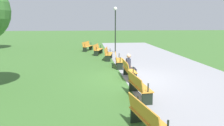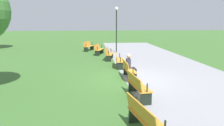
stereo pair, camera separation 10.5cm
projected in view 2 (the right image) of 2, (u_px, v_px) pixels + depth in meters
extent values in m
plane|color=#3D6B2D|center=(130.00, 78.00, 10.56)|extent=(120.00, 120.00, 0.00)
cube|color=#939399|center=(181.00, 77.00, 10.81)|extent=(36.40, 5.84, 0.01)
cube|color=orange|center=(89.00, 46.00, 20.60)|extent=(1.68, 1.03, 0.04)
cube|color=orange|center=(87.00, 44.00, 20.62)|extent=(1.55, 0.72, 0.40)
cube|color=black|center=(92.00, 48.00, 21.36)|extent=(0.20, 0.37, 0.43)
cylinder|color=black|center=(92.00, 44.00, 21.28)|extent=(0.06, 0.06, 0.30)
cube|color=black|center=(86.00, 50.00, 19.94)|extent=(0.20, 0.37, 0.43)
cylinder|color=black|center=(86.00, 45.00, 19.86)|extent=(0.06, 0.06, 0.30)
cube|color=orange|center=(99.00, 49.00, 18.20)|extent=(1.69, 0.89, 0.04)
cube|color=orange|center=(97.00, 47.00, 18.19)|extent=(1.60, 0.57, 0.40)
cube|color=black|center=(102.00, 51.00, 18.97)|extent=(0.17, 0.38, 0.43)
cylinder|color=black|center=(102.00, 47.00, 18.89)|extent=(0.05, 0.05, 0.30)
cube|color=black|center=(97.00, 53.00, 17.51)|extent=(0.17, 0.38, 0.43)
cylinder|color=black|center=(97.00, 49.00, 17.43)|extent=(0.05, 0.05, 0.30)
cube|color=orange|center=(110.00, 54.00, 15.69)|extent=(1.69, 0.75, 0.04)
cube|color=orange|center=(107.00, 51.00, 15.66)|extent=(1.62, 0.42, 0.40)
cube|color=black|center=(111.00, 55.00, 16.47)|extent=(0.13, 0.38, 0.43)
cylinder|color=black|center=(111.00, 50.00, 16.39)|extent=(0.05, 0.05, 0.30)
cube|color=black|center=(108.00, 59.00, 14.99)|extent=(0.13, 0.38, 0.43)
cylinder|color=black|center=(109.00, 53.00, 14.91)|extent=(0.05, 0.05, 0.30)
cube|color=orange|center=(120.00, 60.00, 13.10)|extent=(1.67, 0.60, 0.04)
cube|color=orange|center=(116.00, 56.00, 13.06)|extent=(1.64, 0.26, 0.40)
cube|color=black|center=(119.00, 62.00, 13.89)|extent=(0.10, 0.38, 0.43)
cylinder|color=black|center=(120.00, 56.00, 13.82)|extent=(0.05, 0.05, 0.30)
cube|color=black|center=(120.00, 66.00, 12.40)|extent=(0.10, 0.38, 0.43)
cylinder|color=black|center=(121.00, 60.00, 12.33)|extent=(0.05, 0.05, 0.30)
cube|color=orange|center=(130.00, 70.00, 10.47)|extent=(1.63, 0.44, 0.04)
cube|color=orange|center=(126.00, 65.00, 10.41)|extent=(1.63, 0.10, 0.40)
cube|color=black|center=(127.00, 71.00, 11.26)|extent=(0.06, 0.37, 0.43)
cylinder|color=black|center=(128.00, 64.00, 11.18)|extent=(0.04, 0.04, 0.30)
cube|color=black|center=(132.00, 78.00, 9.78)|extent=(0.06, 0.37, 0.43)
cylinder|color=black|center=(133.00, 70.00, 9.70)|extent=(0.04, 0.04, 0.30)
cube|color=orange|center=(139.00, 86.00, 7.81)|extent=(1.67, 0.60, 0.04)
cube|color=orange|center=(134.00, 80.00, 7.73)|extent=(1.64, 0.26, 0.40)
cube|color=black|center=(133.00, 86.00, 8.59)|extent=(0.10, 0.38, 0.43)
cylinder|color=black|center=(134.00, 77.00, 8.52)|extent=(0.05, 0.05, 0.30)
cube|color=black|center=(146.00, 99.00, 7.13)|extent=(0.10, 0.38, 0.43)
cylinder|color=black|center=(147.00, 88.00, 7.06)|extent=(0.05, 0.05, 0.30)
cube|color=orange|center=(148.00, 119.00, 5.16)|extent=(1.69, 0.75, 0.04)
cube|color=orange|center=(140.00, 111.00, 5.05)|extent=(1.62, 0.42, 0.40)
cube|color=black|center=(135.00, 115.00, 5.91)|extent=(0.13, 0.38, 0.43)
cylinder|color=black|center=(136.00, 102.00, 5.84)|extent=(0.05, 0.05, 0.30)
cube|color=#2D3347|center=(128.00, 64.00, 10.69)|extent=(0.32, 0.20, 0.50)
sphere|color=tan|center=(129.00, 56.00, 10.62)|extent=(0.22, 0.22, 0.22)
cylinder|color=#23232D|center=(131.00, 68.00, 10.84)|extent=(0.13, 0.36, 0.13)
cylinder|color=#23232D|center=(135.00, 72.00, 10.90)|extent=(0.11, 0.11, 0.43)
cylinder|color=#23232D|center=(132.00, 69.00, 10.67)|extent=(0.13, 0.36, 0.13)
cylinder|color=#23232D|center=(136.00, 73.00, 10.73)|extent=(0.11, 0.11, 0.43)
cylinder|color=black|center=(116.00, 32.00, 19.32)|extent=(0.10, 0.10, 3.78)
sphere|color=white|center=(116.00, 9.00, 18.94)|extent=(0.32, 0.32, 0.32)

